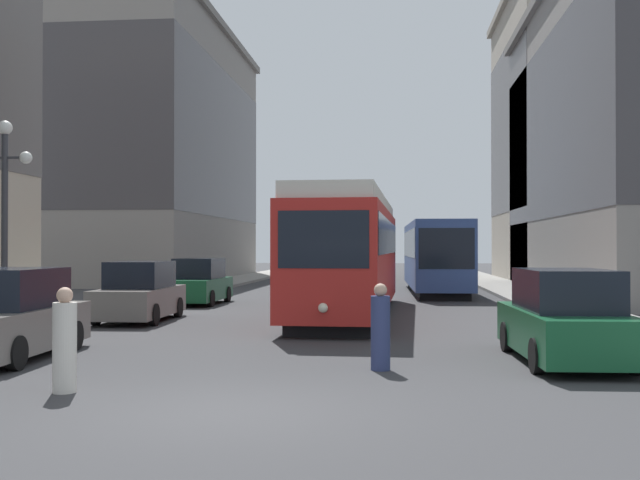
# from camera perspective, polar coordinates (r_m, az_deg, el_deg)

# --- Properties ---
(ground_plane) EXTENTS (200.00, 200.00, 0.00)m
(ground_plane) POSITION_cam_1_polar(r_m,az_deg,el_deg) (10.65, -6.76, -12.73)
(ground_plane) COLOR #38383A
(sidewalk_left) EXTENTS (2.79, 120.00, 0.15)m
(sidewalk_left) POSITION_cam_1_polar(r_m,az_deg,el_deg) (51.29, -6.09, -3.01)
(sidewalk_left) COLOR gray
(sidewalk_left) RESTS_ON ground
(sidewalk_right) EXTENTS (2.79, 120.00, 0.15)m
(sidewalk_right) POSITION_cam_1_polar(r_m,az_deg,el_deg) (50.57, 12.53, -3.03)
(sidewalk_right) COLOR gray
(sidewalk_right) RESTS_ON ground
(streetcar) EXTENTS (3.04, 14.45, 3.89)m
(streetcar) POSITION_cam_1_polar(r_m,az_deg,el_deg) (25.18, 2.28, -0.91)
(streetcar) COLOR black
(streetcar) RESTS_ON ground
(transit_bus) EXTENTS (2.88, 12.73, 3.45)m
(transit_bus) POSITION_cam_1_polar(r_m,az_deg,el_deg) (37.94, 8.68, -1.03)
(transit_bus) COLOR black
(transit_bus) RESTS_ON ground
(parked_car_left_near) EXTENTS (2.03, 4.55, 1.82)m
(parked_car_left_near) POSITION_cam_1_polar(r_m,az_deg,el_deg) (16.52, -22.55, -5.40)
(parked_car_left_near) COLOR black
(parked_car_left_near) RESTS_ON ground
(parked_car_left_mid) EXTENTS (1.99, 4.38, 1.82)m
(parked_car_left_mid) POSITION_cam_1_polar(r_m,az_deg,el_deg) (23.74, -13.48, -3.95)
(parked_car_left_mid) COLOR black
(parked_car_left_mid) RESTS_ON ground
(parked_car_right_far) EXTENTS (2.02, 4.74, 1.82)m
(parked_car_right_far) POSITION_cam_1_polar(r_m,az_deg,el_deg) (15.56, 18.02, -5.71)
(parked_car_right_far) COLOR black
(parked_car_right_far) RESTS_ON ground
(parked_car_left_far) EXTENTS (1.95, 4.25, 1.82)m
(parked_car_left_far) POSITION_cam_1_polar(r_m,az_deg,el_deg) (30.38, -9.16, -3.22)
(parked_car_left_far) COLOR black
(parked_car_left_far) RESTS_ON ground
(pedestrian_crossing_near) EXTENTS (0.36, 0.36, 1.59)m
(pedestrian_crossing_near) POSITION_cam_1_polar(r_m,az_deg,el_deg) (13.93, 4.59, -6.78)
(pedestrian_crossing_near) COLOR navy
(pedestrian_crossing_near) RESTS_ON ground
(pedestrian_crossing_far) EXTENTS (0.36, 0.36, 1.63)m
(pedestrian_crossing_far) POSITION_cam_1_polar(r_m,az_deg,el_deg) (12.41, -18.74, -7.42)
(pedestrian_crossing_far) COLOR beige
(pedestrian_crossing_far) RESTS_ON ground
(lamp_post_left_near) EXTENTS (1.41, 0.36, 5.26)m
(lamp_post_left_near) POSITION_cam_1_polar(r_m,az_deg,el_deg) (20.38, -22.73, 3.35)
(lamp_post_left_near) COLOR #333338
(lamp_post_left_near) RESTS_ON sidewalk_left
(building_left_corner) EXTENTS (11.27, 24.56, 17.71)m
(building_left_corner) POSITION_cam_1_polar(r_m,az_deg,el_deg) (54.75, -12.74, 6.61)
(building_left_corner) COLOR gray
(building_left_corner) RESTS_ON ground
(building_right_midblock) EXTENTS (14.38, 16.42, 18.98)m
(building_right_midblock) POSITION_cam_1_polar(r_m,az_deg,el_deg) (53.64, 21.28, 7.50)
(building_right_midblock) COLOR #A89E8E
(building_right_midblock) RESTS_ON ground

